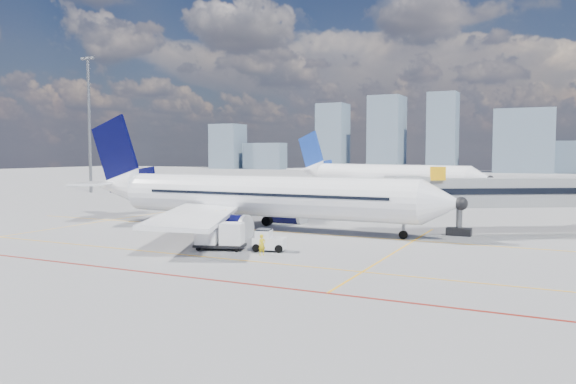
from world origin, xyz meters
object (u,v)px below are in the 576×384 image
second_aircraft (381,176)px  cargo_dolly (220,235)px  belt_loader (200,225)px  ramp_worker (262,245)px  baggage_tug (268,241)px  main_aircraft (248,196)px

second_aircraft → cargo_dolly: size_ratio=9.90×
belt_loader → ramp_worker: bearing=-15.7°
baggage_tug → ramp_worker: 1.86m
ramp_worker → belt_loader: bearing=85.9°
second_aircraft → cargo_dolly: (6.37, -65.51, -2.05)m
baggage_tug → cargo_dolly: (-3.59, -1.14, 0.36)m
ramp_worker → cargo_dolly: bearing=113.1°
baggage_tug → cargo_dolly: cargo_dolly is taller
cargo_dolly → belt_loader: bearing=116.0°
main_aircraft → ramp_worker: main_aircraft is taller
belt_loader → second_aircraft: bearing=110.0°
second_aircraft → ramp_worker: second_aircraft is taller
main_aircraft → ramp_worker: (8.24, -12.29, -2.44)m
main_aircraft → cargo_dolly: 12.52m
second_aircraft → belt_loader: second_aircraft is taller
baggage_tug → belt_loader: bearing=135.0°
belt_loader → ramp_worker: size_ratio=3.72×
second_aircraft → baggage_tug: second_aircraft is taller
baggage_tug → ramp_worker: (0.48, -1.80, -0.03)m
ramp_worker → baggage_tug: bearing=47.2°
second_aircraft → ramp_worker: size_ratio=26.86×
baggage_tug → cargo_dolly: size_ratio=0.64×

